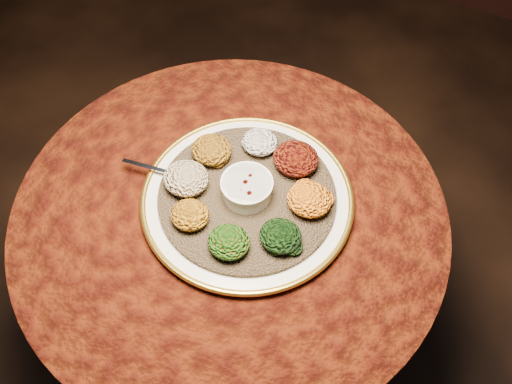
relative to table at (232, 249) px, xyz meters
The scene contains 13 objects.
table is the anchor object (origin of this frame).
platter 0.20m from the table, 56.28° to the left, with size 0.59×0.59×0.02m.
injera 0.21m from the table, 56.28° to the left, with size 0.39×0.39×0.01m, color brown.
stew_bowl 0.24m from the table, 56.28° to the left, with size 0.11×0.11×0.05m.
spoon 0.26m from the table, behind, with size 0.15×0.05×0.01m.
portion_ayib 0.28m from the table, 95.29° to the left, with size 0.08×0.08×0.04m, color silver.
portion_kitfo 0.29m from the table, 63.44° to the left, with size 0.10×0.10×0.05m, color black.
portion_tikil 0.29m from the table, 26.48° to the left, with size 0.10×0.09×0.05m, color #BD780F.
portion_gomen 0.27m from the table, 12.62° to the right, with size 0.09×0.08×0.04m, color black.
portion_mixveg 0.25m from the table, 59.24° to the right, with size 0.09×0.08×0.04m, color #A92A0A.
portion_kik 0.25m from the table, 121.84° to the right, with size 0.08×0.08×0.04m, color #B0730F.
portion_timatim 0.25m from the table, behind, with size 0.10×0.10×0.05m, color maroon.
portion_shiro 0.27m from the table, 137.12° to the left, with size 0.09×0.09×0.04m, color #875810.
Camera 1 is at (0.38, -0.57, 1.78)m, focal length 40.00 mm.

